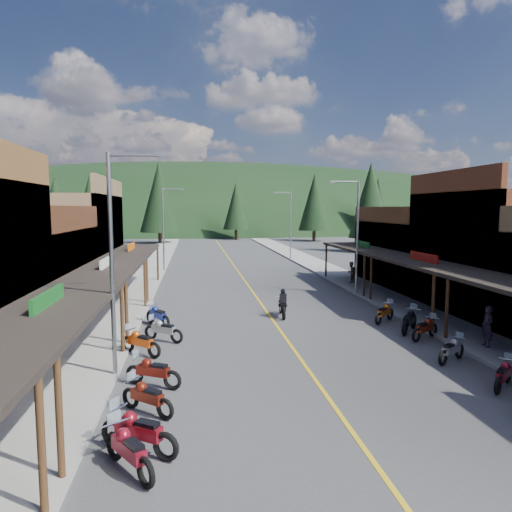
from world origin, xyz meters
name	(u,v)px	position (x,y,z in m)	size (l,w,h in m)	color
ground	(278,328)	(0.00, 0.00, 0.00)	(220.00, 220.00, 0.00)	#38383A
centerline	(239,273)	(0.00, 20.00, 0.01)	(0.15, 90.00, 0.01)	gold
sidewalk_west	(145,274)	(-8.70, 20.00, 0.07)	(3.40, 94.00, 0.15)	gray
sidewalk_east	(328,270)	(8.70, 20.00, 0.07)	(3.40, 94.00, 0.15)	gray
shop_west_2	(3,279)	(-13.75, 1.70, 2.53)	(10.90, 9.00, 6.20)	#3F2111
shop_west_3	(58,245)	(-13.78, 11.30, 3.52)	(10.90, 10.20, 8.20)	brown
shop_east_2	(506,252)	(13.78, 1.70, 3.52)	(10.90, 9.00, 8.20)	#562B19
shop_east_3	(423,253)	(13.75, 11.30, 2.53)	(10.90, 10.20, 6.20)	#4C2D16
streetlight_0	(116,255)	(-6.95, -6.00, 4.46)	(2.16, 0.18, 8.00)	gray
streetlight_1	(165,225)	(-6.95, 22.00, 4.46)	(2.16, 0.18, 8.00)	gray
streetlight_2	(356,232)	(6.95, 8.00, 4.46)	(2.16, 0.18, 8.00)	gray
streetlight_3	(290,222)	(6.95, 30.00, 4.46)	(2.16, 0.18, 8.00)	gray
ridge_hill	(206,226)	(0.00, 135.00, 0.00)	(310.00, 140.00, 60.00)	black
pine_1	(90,202)	(-24.00, 70.00, 7.24)	(5.88, 5.88, 12.50)	black
pine_2	(159,197)	(-10.00, 58.00, 7.99)	(6.72, 6.72, 14.00)	black
pine_3	(236,206)	(4.00, 66.00, 6.48)	(5.04, 5.04, 11.00)	black
pine_4	(314,202)	(18.00, 60.00, 7.24)	(5.88, 5.88, 12.50)	black
pine_5	(372,199)	(34.00, 72.00, 7.99)	(6.72, 6.72, 14.00)	black
pine_6	(444,206)	(46.00, 64.00, 6.48)	(5.04, 5.04, 11.00)	black
pine_7	(56,203)	(-32.00, 76.00, 7.24)	(5.88, 5.88, 12.50)	black
pine_8	(55,209)	(-22.00, 40.00, 5.98)	(4.48, 4.48, 10.00)	black
pine_9	(378,206)	(24.00, 45.00, 6.38)	(4.93, 4.93, 10.80)	black
pine_10	(102,204)	(-18.00, 50.00, 6.78)	(5.38, 5.38, 11.60)	black
pine_11	(370,200)	(20.00, 38.00, 7.19)	(5.82, 5.82, 12.40)	black
bike_west_2	(129,448)	(-5.77, -12.23, 0.61)	(0.71, 2.12, 1.21)	maroon
bike_west_3	(139,429)	(-5.64, -11.42, 0.64)	(0.75, 2.25, 1.28)	maroon
bike_west_4	(147,396)	(-5.65, -9.18, 0.57)	(0.67, 2.00, 1.14)	#62190D
bike_west_5	(153,370)	(-5.66, -7.11, 0.60)	(0.70, 2.09, 1.19)	#61150D
bike_west_6	(140,341)	(-6.47, -3.60, 0.61)	(0.72, 2.15, 1.23)	#CA460E
bike_west_7	(163,329)	(-5.65, -1.72, 0.59)	(0.69, 2.06, 1.17)	gray
bike_west_8	(158,314)	(-6.12, 1.16, 0.61)	(0.71, 2.14, 1.22)	navy
bike_east_4	(504,374)	(6.08, -8.88, 0.53)	(0.62, 1.87, 1.07)	maroon
bike_east_5	(452,349)	(5.85, -6.10, 0.54)	(0.63, 1.89, 1.08)	gray
bike_east_6	(425,327)	(6.38, -3.01, 0.57)	(0.66, 1.99, 1.14)	maroon
bike_east_7	(409,320)	(6.23, -1.76, 0.64)	(0.74, 2.23, 1.27)	black
bike_east_8	(385,312)	(5.84, 0.28, 0.58)	(0.67, 2.01, 1.15)	#C8560E
rider_on_bike	(282,305)	(0.66, 2.24, 0.66)	(0.90, 2.21, 1.65)	black
pedestrian_east_a	(487,326)	(8.22, -4.88, 1.04)	(0.65, 0.43, 1.78)	#271E2E
pedestrian_east_b	(351,272)	(8.22, 12.31, 0.99)	(0.82, 0.47, 1.69)	brown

